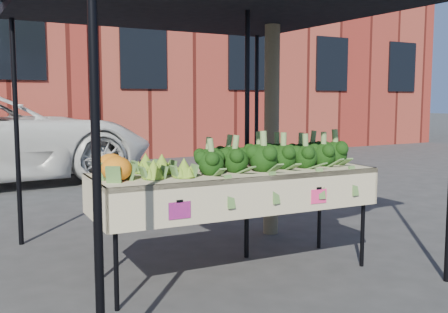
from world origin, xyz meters
TOP-DOWN VIEW (x-y plane):
  - ground at (0.00, 0.00)m, footprint 90.00×90.00m
  - table at (0.10, 0.03)m, footprint 2.44×0.93m
  - canopy at (0.08, 0.46)m, footprint 3.16×3.16m
  - broccoli_heap at (0.46, 0.05)m, footprint 1.56×0.59m
  - romanesco_cluster at (-0.56, 0.06)m, footprint 0.45×0.59m
  - cauliflower_pair at (-0.93, 0.09)m, footprint 0.25×0.45m
  - street_tree at (1.15, 1.02)m, footprint 2.42×2.42m
  - building_right at (7.00, 12.50)m, footprint 12.00×8.00m

SIDE VIEW (x-z plane):
  - ground at x=0.00m, z-range 0.00..0.00m
  - table at x=0.10m, z-range 0.00..0.90m
  - cauliflower_pair at x=-0.93m, z-range 0.90..1.10m
  - romanesco_cluster at x=-0.56m, z-range 0.90..1.12m
  - broccoli_heap at x=0.46m, z-range 0.90..1.19m
  - canopy at x=0.08m, z-range 0.00..2.74m
  - street_tree at x=1.15m, z-range 0.00..4.77m
  - building_right at x=7.00m, z-range 0.00..8.50m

